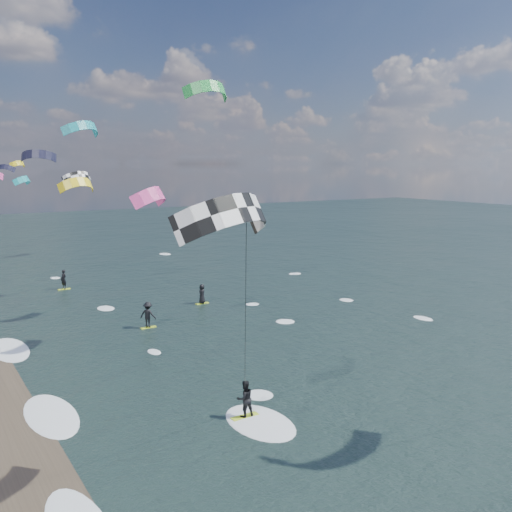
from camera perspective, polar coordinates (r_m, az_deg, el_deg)
ground at (r=21.84m, az=20.99°, el=-22.76°), size 260.00×260.00×0.00m
wet_sand_strip at (r=23.88m, az=-21.59°, el=-19.85°), size 3.00×240.00×0.00m
kitesurfer_near_b at (r=19.91m, az=-0.67°, el=-3.34°), size 7.12×8.77×11.31m
far_kitesurfers at (r=44.90m, az=-11.29°, el=-4.44°), size 9.39×16.85×1.86m
bg_kite_field at (r=65.03m, az=-19.11°, el=9.09°), size 13.07×73.26×8.48m
shoreline_surf at (r=28.27m, az=-20.96°, el=-15.10°), size 2.40×79.40×0.11m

